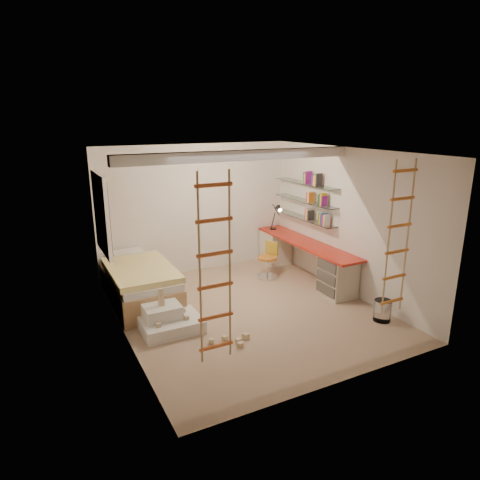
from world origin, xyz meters
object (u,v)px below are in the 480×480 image
swivel_chair (268,265)px  play_platform (169,321)px  bed (140,283)px  desk (304,258)px

swivel_chair → play_platform: 2.74m
bed → swivel_chair: swivel_chair is taller
desk → swivel_chair: desk is taller
desk → swivel_chair: bearing=153.3°
desk → swivel_chair: 0.73m
bed → play_platform: bed is taller
play_platform → swivel_chair: bearing=26.4°
bed → swivel_chair: 2.56m
bed → swivel_chair: bearing=-0.9°
bed → play_platform: size_ratio=2.26×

